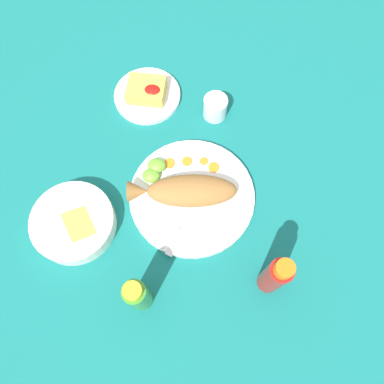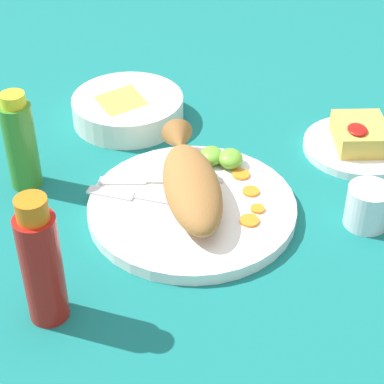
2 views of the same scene
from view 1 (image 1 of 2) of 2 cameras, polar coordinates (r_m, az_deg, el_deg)
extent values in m
plane|color=#146B66|center=(0.91, 0.00, -0.88)|extent=(4.00, 4.00, 0.00)
cylinder|color=white|center=(0.90, 0.00, -0.68)|extent=(0.30, 0.30, 0.02)
ellipsoid|color=#996633|center=(0.87, 0.00, 0.19)|extent=(0.22, 0.11, 0.06)
cone|color=#996633|center=(0.88, -8.23, 0.11)|extent=(0.05, 0.06, 0.05)
cube|color=silver|center=(0.88, 0.00, -2.26)|extent=(0.04, 0.11, 0.00)
cube|color=silver|center=(0.86, -2.61, -7.55)|extent=(0.04, 0.07, 0.00)
cube|color=silver|center=(0.89, -3.42, -0.59)|extent=(0.01, 0.11, 0.00)
cube|color=silver|center=(0.87, -4.45, -6.25)|extent=(0.02, 0.07, 0.00)
cylinder|color=orange|center=(0.92, 3.33, 3.78)|extent=(0.03, 0.03, 0.00)
cylinder|color=orange|center=(0.93, 1.82, 4.72)|extent=(0.02, 0.02, 0.00)
cylinder|color=orange|center=(0.93, -0.76, 4.71)|extent=(0.02, 0.02, 0.00)
cylinder|color=orange|center=(0.93, -3.48, 4.39)|extent=(0.03, 0.03, 0.00)
ellipsoid|color=#6BB233|center=(0.92, -5.39, 4.06)|extent=(0.05, 0.04, 0.02)
ellipsoid|color=#6BB233|center=(0.91, -6.26, 2.50)|extent=(0.04, 0.04, 0.02)
cylinder|color=#B21914|center=(0.80, 12.44, -12.47)|extent=(0.05, 0.05, 0.15)
cylinder|color=orange|center=(0.72, 13.88, -11.30)|extent=(0.04, 0.04, 0.03)
cylinder|color=#3D8428|center=(0.80, -8.20, -15.37)|extent=(0.05, 0.05, 0.14)
cylinder|color=yellow|center=(0.72, -9.05, -14.67)|extent=(0.04, 0.04, 0.02)
cylinder|color=silver|center=(1.00, 3.55, 12.75)|extent=(0.06, 0.06, 0.06)
cylinder|color=white|center=(1.01, 3.50, 12.21)|extent=(0.05, 0.05, 0.03)
cylinder|color=white|center=(1.05, -6.81, 14.36)|extent=(0.18, 0.18, 0.01)
cube|color=gold|center=(1.03, -6.97, 15.18)|extent=(0.10, 0.08, 0.04)
ellipsoid|color=#AD140F|center=(1.01, -6.09, 15.27)|extent=(0.04, 0.03, 0.01)
cylinder|color=white|center=(0.91, -17.58, -4.50)|extent=(0.19, 0.19, 0.05)
cylinder|color=olive|center=(0.90, -17.84, -4.22)|extent=(0.16, 0.16, 0.02)
cube|color=gold|center=(0.88, -15.98, -4.33)|extent=(0.11, 0.11, 0.02)
camera|label=2|loc=(0.83, 70.14, 7.50)|focal=65.00mm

